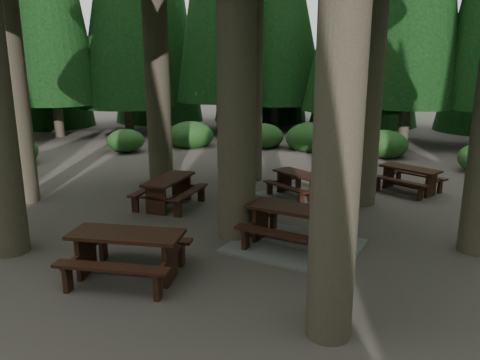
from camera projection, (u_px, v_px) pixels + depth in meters
The scene contains 7 objects.
ground at pixel (203, 232), 10.92m from camera, with size 80.00×80.00×0.00m, color #4A423C.
picnic_table_a at pixel (295, 233), 9.97m from camera, with size 2.71×2.26×0.89m.
picnic_table_b at pixel (169, 188), 12.72m from camera, with size 1.84×2.12×0.81m.
picnic_table_c at pixel (300, 190), 13.60m from camera, with size 2.72×2.52×0.74m.
picnic_table_d at pixel (409, 176), 14.18m from camera, with size 2.10×1.89×0.76m.
picnic_table_e at pixel (127, 248), 8.48m from camera, with size 2.49×2.26×0.88m.
shrub_ring at pixel (245, 212), 11.09m from camera, with size 23.86×24.64×1.49m.
Camera 1 is at (6.01, -8.38, 3.88)m, focal length 35.00 mm.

